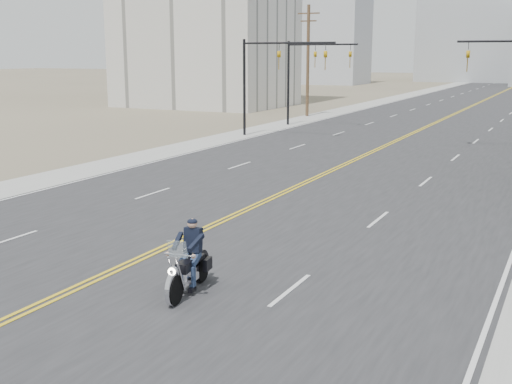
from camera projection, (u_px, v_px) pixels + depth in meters
name	position (u px, v px, depth m)	size (l,w,h in m)	color
ground_plane	(28.00, 311.00, 15.10)	(400.00, 400.00, 0.00)	#776D56
road	(474.00, 105.00, 76.26)	(20.00, 200.00, 0.01)	#303033
sidewalk_left	(380.00, 102.00, 81.30)	(3.00, 200.00, 0.01)	#A5A5A0
traffic_mast_left	(269.00, 68.00, 45.96)	(7.10, 0.26, 7.00)	black
traffic_mast_far	(307.00, 67.00, 53.11)	(6.10, 0.26, 7.00)	black
utility_pole_left	(308.00, 59.00, 61.37)	(2.20, 0.30, 10.50)	brown
haze_bldg_a	(330.00, 28.00, 128.61)	(14.00, 12.00, 22.00)	#B7BCC6
haze_bldg_d	(470.00, 21.00, 139.94)	(20.00, 15.00, 26.00)	#ADB2B7
haze_bldg_f	(291.00, 45.00, 148.92)	(12.00, 12.00, 16.00)	#ADB2B7
motorcyclist	(188.00, 258.00, 16.08)	(1.02, 2.39, 1.87)	black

